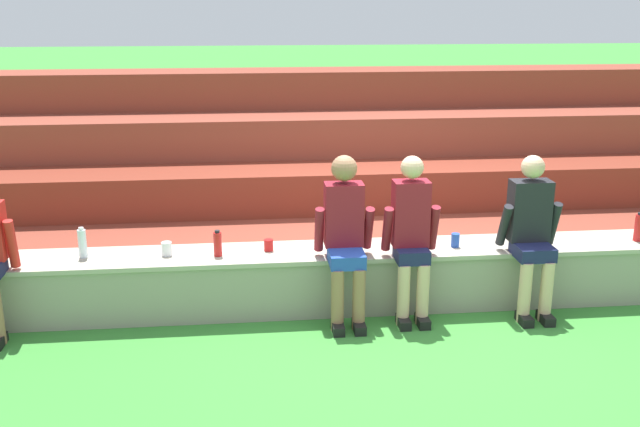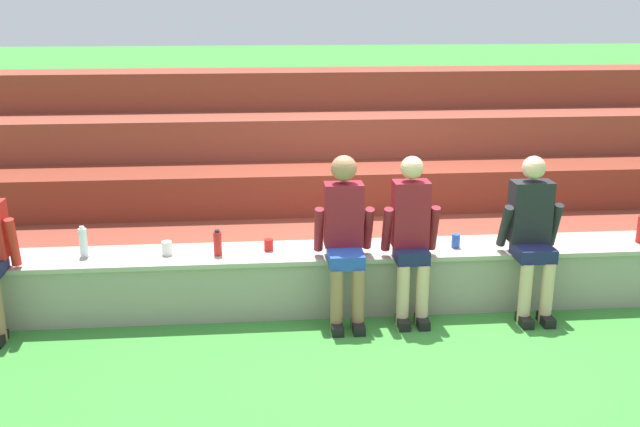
# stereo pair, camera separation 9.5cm
# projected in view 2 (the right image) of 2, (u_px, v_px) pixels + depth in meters

# --- Properties ---
(ground_plane) EXTENTS (80.00, 80.00, 0.00)m
(ground_plane) POSITION_uv_depth(u_px,v_px,m) (398.00, 316.00, 6.46)
(ground_plane) COLOR #388433
(stone_seating_wall) EXTENTS (7.95, 0.59, 0.56)m
(stone_seating_wall) POSITION_uv_depth(u_px,v_px,m) (393.00, 275.00, 6.64)
(stone_seating_wall) COLOR gray
(stone_seating_wall) RESTS_ON ground
(brick_bleachers) EXTENTS (10.47, 3.19, 1.86)m
(brick_bleachers) POSITION_uv_depth(u_px,v_px,m) (357.00, 171.00, 8.90)
(brick_bleachers) COLOR brown
(brick_bleachers) RESTS_ON ground
(person_left_of_center) EXTENTS (0.51, 0.59, 1.47)m
(person_left_of_center) POSITION_uv_depth(u_px,v_px,m) (345.00, 234.00, 6.19)
(person_left_of_center) COLOR #996B4C
(person_left_of_center) RESTS_ON ground
(person_center) EXTENTS (0.49, 0.46, 1.46)m
(person_center) POSITION_uv_depth(u_px,v_px,m) (411.00, 235.00, 6.22)
(person_center) COLOR #DBAD89
(person_center) RESTS_ON ground
(person_right_of_center) EXTENTS (0.53, 0.54, 1.44)m
(person_right_of_center) POSITION_uv_depth(u_px,v_px,m) (532.00, 232.00, 6.32)
(person_right_of_center) COLOR #DBAD89
(person_right_of_center) RESTS_ON ground
(water_bottle_near_right) EXTENTS (0.07, 0.07, 0.24)m
(water_bottle_near_right) POSITION_uv_depth(u_px,v_px,m) (218.00, 243.00, 6.34)
(water_bottle_near_right) COLOR red
(water_bottle_near_right) RESTS_ON stone_seating_wall
(water_bottle_center_gap) EXTENTS (0.07, 0.07, 0.28)m
(water_bottle_center_gap) POSITION_uv_depth(u_px,v_px,m) (83.00, 242.00, 6.31)
(water_bottle_center_gap) COLOR silver
(water_bottle_center_gap) RESTS_ON stone_seating_wall
(plastic_cup_left_end) EXTENTS (0.09, 0.09, 0.12)m
(plastic_cup_left_end) POSITION_uv_depth(u_px,v_px,m) (167.00, 248.00, 6.37)
(plastic_cup_left_end) COLOR white
(plastic_cup_left_end) RESTS_ON stone_seating_wall
(plastic_cup_middle) EXTENTS (0.08, 0.08, 0.13)m
(plastic_cup_middle) POSITION_uv_depth(u_px,v_px,m) (456.00, 241.00, 6.55)
(plastic_cup_middle) COLOR blue
(plastic_cup_middle) RESTS_ON stone_seating_wall
(plastic_cup_right_end) EXTENTS (0.08, 0.08, 0.11)m
(plastic_cup_right_end) POSITION_uv_depth(u_px,v_px,m) (269.00, 245.00, 6.48)
(plastic_cup_right_end) COLOR red
(plastic_cup_right_end) RESTS_ON stone_seating_wall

